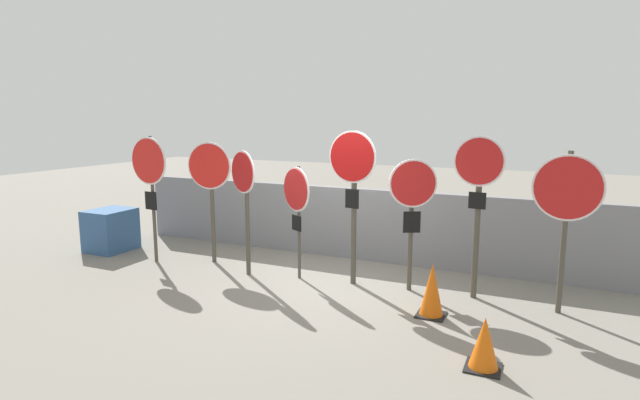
% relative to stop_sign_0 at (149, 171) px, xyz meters
% --- Properties ---
extents(ground_plane, '(40.00, 40.00, 0.00)m').
position_rel_stop_sign_0_xyz_m(ground_plane, '(3.39, 0.27, -1.73)').
color(ground_plane, gray).
extents(fence_back, '(9.82, 0.12, 1.37)m').
position_rel_stop_sign_0_xyz_m(fence_back, '(3.39, 1.81, -1.04)').
color(fence_back, slate).
rests_on(fence_back, ground).
extents(stop_sign_0, '(0.87, 0.16, 2.37)m').
position_rel_stop_sign_0_xyz_m(stop_sign_0, '(0.00, 0.00, 0.00)').
color(stop_sign_0, '#474238').
rests_on(stop_sign_0, ground).
extents(stop_sign_1, '(0.86, 0.19, 2.26)m').
position_rel_stop_sign_0_xyz_m(stop_sign_1, '(1.02, 0.44, -0.12)').
color(stop_sign_1, '#474238').
rests_on(stop_sign_1, ground).
extents(stop_sign_2, '(0.66, 0.35, 2.16)m').
position_rel_stop_sign_0_xyz_m(stop_sign_2, '(2.00, 0.07, -0.20)').
color(stop_sign_2, '#474238').
rests_on(stop_sign_2, ground).
extents(stop_sign_3, '(0.66, 0.39, 1.91)m').
position_rel_stop_sign_0_xyz_m(stop_sign_3, '(2.89, 0.26, -0.32)').
color(stop_sign_3, '#474238').
rests_on(stop_sign_3, ground).
extents(stop_sign_4, '(0.82, 0.19, 2.50)m').
position_rel_stop_sign_0_xyz_m(stop_sign_4, '(3.84, 0.38, 0.02)').
color(stop_sign_4, '#474238').
rests_on(stop_sign_4, ground).
extents(stop_sign_5, '(0.67, 0.36, 2.08)m').
position_rel_stop_sign_0_xyz_m(stop_sign_5, '(4.78, 0.46, -0.26)').
color(stop_sign_5, '#474238').
rests_on(stop_sign_5, ground).
extents(stop_sign_6, '(0.73, 0.17, 2.44)m').
position_rel_stop_sign_0_xyz_m(stop_sign_6, '(5.73, 0.54, -0.05)').
color(stop_sign_6, '#474238').
rests_on(stop_sign_6, ground).
extents(stop_sign_7, '(0.90, 0.16, 2.27)m').
position_rel_stop_sign_0_xyz_m(stop_sign_7, '(6.90, 0.40, -0.12)').
color(stop_sign_7, '#474238').
rests_on(stop_sign_7, ground).
extents(traffic_cone_0, '(0.39, 0.39, 0.74)m').
position_rel_stop_sign_0_xyz_m(traffic_cone_0, '(5.31, -0.40, -1.36)').
color(traffic_cone_0, black).
rests_on(traffic_cone_0, ground).
extents(traffic_cone_1, '(0.38, 0.38, 0.59)m').
position_rel_stop_sign_0_xyz_m(traffic_cone_1, '(6.14, -1.63, -1.44)').
color(traffic_cone_1, black).
rests_on(traffic_cone_1, ground).
extents(storage_crate, '(0.75, 0.87, 0.85)m').
position_rel_stop_sign_0_xyz_m(storage_crate, '(-1.41, 0.31, -1.31)').
color(storage_crate, '#335684').
rests_on(storage_crate, ground).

